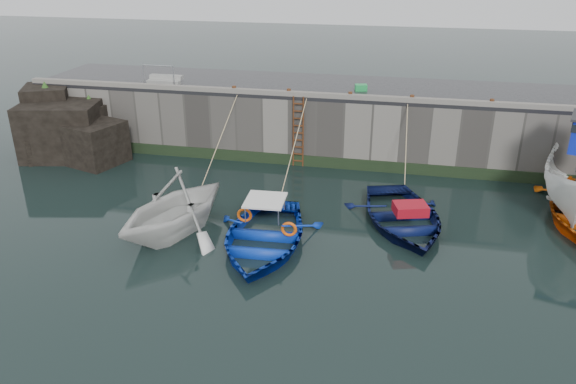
% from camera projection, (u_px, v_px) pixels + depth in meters
% --- Properties ---
extents(ground, '(120.00, 120.00, 0.00)m').
position_uv_depth(ground, '(299.00, 291.00, 16.24)').
color(ground, black).
rests_on(ground, ground).
extents(quay_back, '(30.00, 5.00, 3.00)m').
position_uv_depth(quay_back, '(350.00, 121.00, 26.82)').
color(quay_back, slate).
rests_on(quay_back, ground).
extents(road_back, '(30.00, 5.00, 0.16)m').
position_uv_depth(road_back, '(351.00, 88.00, 26.19)').
color(road_back, black).
rests_on(road_back, quay_back).
extents(kerb_back, '(30.00, 0.30, 0.20)m').
position_uv_depth(kerb_back, '(345.00, 96.00, 24.01)').
color(kerb_back, slate).
rests_on(kerb_back, road_back).
extents(algae_back, '(30.00, 0.08, 0.50)m').
position_uv_depth(algae_back, '(342.00, 164.00, 25.05)').
color(algae_back, black).
rests_on(algae_back, ground).
extents(rock_outcrop, '(5.85, 4.24, 3.41)m').
position_uv_depth(rock_outcrop, '(68.00, 129.00, 26.38)').
color(rock_outcrop, black).
rests_on(rock_outcrop, ground).
extents(ladder, '(0.51, 0.08, 3.20)m').
position_uv_depth(ladder, '(298.00, 132.00, 24.86)').
color(ladder, '#3F1E0F').
rests_on(ladder, ground).
extents(boat_near_white, '(5.68, 6.07, 2.58)m').
position_uv_depth(boat_near_white, '(176.00, 232.00, 19.59)').
color(boat_near_white, silver).
rests_on(boat_near_white, ground).
extents(boat_near_white_rope, '(0.04, 5.47, 3.10)m').
position_uv_depth(boat_near_white_rope, '(220.00, 180.00, 23.99)').
color(boat_near_white_rope, tan).
rests_on(boat_near_white_rope, ground).
extents(boat_near_blue, '(4.19, 5.67, 1.13)m').
position_uv_depth(boat_near_blue, '(263.00, 245.00, 18.76)').
color(boat_near_blue, '#0B31AF').
rests_on(boat_near_blue, ground).
extents(boat_near_blue_rope, '(0.04, 5.68, 3.10)m').
position_uv_depth(boat_near_blue_rope, '(293.00, 187.00, 23.26)').
color(boat_near_blue_rope, tan).
rests_on(boat_near_blue_rope, ground).
extents(boat_near_navy, '(5.17, 6.19, 1.10)m').
position_uv_depth(boat_near_navy, '(402.00, 224.00, 20.16)').
color(boat_near_navy, '#0A1340').
rests_on(boat_near_navy, ground).
extents(boat_near_navy_rope, '(0.04, 3.61, 3.10)m').
position_uv_depth(boat_near_navy_rope, '(404.00, 184.00, 23.53)').
color(boat_near_navy_rope, tan).
rests_on(boat_near_navy_rope, ground).
extents(fish_crate, '(0.60, 0.47, 0.28)m').
position_uv_depth(fish_crate, '(361.00, 88.00, 25.33)').
color(fish_crate, green).
rests_on(fish_crate, road_back).
extents(railing, '(1.60, 1.05, 1.00)m').
position_uv_depth(railing, '(165.00, 79.00, 26.64)').
color(railing, '#A5A8AD').
rests_on(railing, road_back).
extents(bollard_a, '(0.18, 0.18, 0.28)m').
position_uv_depth(bollard_a, '(234.00, 89.00, 25.05)').
color(bollard_a, '#3F1E0F').
rests_on(bollard_a, road_back).
extents(bollard_b, '(0.18, 0.18, 0.28)m').
position_uv_depth(bollard_b, '(289.00, 92.00, 24.57)').
color(bollard_b, '#3F1E0F').
rests_on(bollard_b, road_back).
extents(bollard_c, '(0.18, 0.18, 0.28)m').
position_uv_depth(bollard_c, '(350.00, 95.00, 24.05)').
color(bollard_c, '#3F1E0F').
rests_on(bollard_c, road_back).
extents(bollard_d, '(0.18, 0.18, 0.28)m').
position_uv_depth(bollard_d, '(412.00, 98.00, 23.54)').
color(bollard_d, '#3F1E0F').
rests_on(bollard_d, road_back).
extents(bollard_e, '(0.18, 0.18, 0.28)m').
position_uv_depth(bollard_e, '(492.00, 102.00, 22.93)').
color(bollard_e, '#3F1E0F').
rests_on(bollard_e, road_back).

